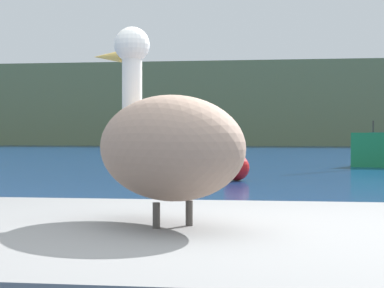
% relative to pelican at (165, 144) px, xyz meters
% --- Properties ---
extents(hillside_backdrop, '(140.00, 15.63, 7.38)m').
position_rel_pelican_xyz_m(hillside_backdrop, '(0.51, 63.87, 2.65)').
color(hillside_backdrop, '#6B7A51').
rests_on(hillside_backdrop, ground).
extents(pelican, '(0.96, 1.08, 0.86)m').
position_rel_pelican_xyz_m(pelican, '(0.00, 0.00, 0.00)').
color(pelican, gray).
rests_on(pelican, pier_dock).
extents(mooring_buoy, '(0.60, 0.60, 0.60)m').
position_rel_pelican_xyz_m(mooring_buoy, '(-0.68, 12.87, -0.74)').
color(mooring_buoy, red).
rests_on(mooring_buoy, ground).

